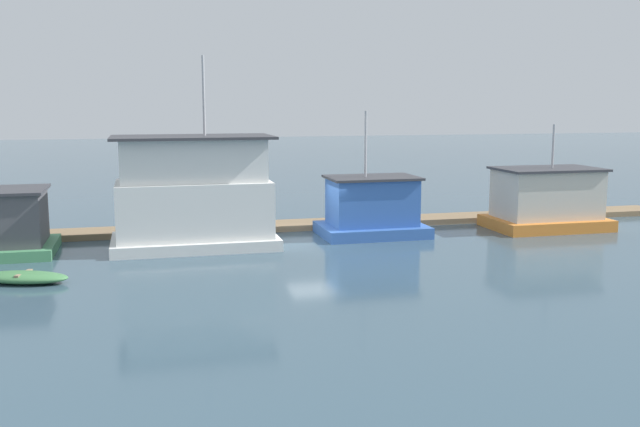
{
  "coord_description": "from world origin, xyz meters",
  "views": [
    {
      "loc": [
        -7.91,
        -32.47,
        6.5
      ],
      "look_at": [
        0.0,
        -1.0,
        1.4
      ],
      "focal_mm": 40.0,
      "sensor_mm": 36.0,
      "label": 1
    }
  ],
  "objects_px": {
    "houseboat_white": "(194,196)",
    "houseboat_blue": "(372,209)",
    "houseboat_orange": "(547,200)",
    "dinghy_green": "(24,277)"
  },
  "relations": [
    {
      "from": "houseboat_white",
      "to": "houseboat_blue",
      "type": "height_order",
      "value": "houseboat_white"
    },
    {
      "from": "houseboat_orange",
      "to": "dinghy_green",
      "type": "relative_size",
      "value": 1.65
    },
    {
      "from": "houseboat_white",
      "to": "houseboat_orange",
      "type": "distance_m",
      "value": 18.02
    },
    {
      "from": "houseboat_blue",
      "to": "houseboat_orange",
      "type": "bearing_deg",
      "value": -2.29
    },
    {
      "from": "houseboat_blue",
      "to": "houseboat_white",
      "type": "bearing_deg",
      "value": -175.19
    },
    {
      "from": "houseboat_orange",
      "to": "dinghy_green",
      "type": "height_order",
      "value": "houseboat_orange"
    },
    {
      "from": "houseboat_white",
      "to": "houseboat_blue",
      "type": "bearing_deg",
      "value": 4.81
    },
    {
      "from": "houseboat_orange",
      "to": "dinghy_green",
      "type": "xyz_separation_m",
      "value": [
        -24.52,
        -5.45,
        -1.26
      ]
    },
    {
      "from": "houseboat_white",
      "to": "houseboat_blue",
      "type": "xyz_separation_m",
      "value": [
        8.64,
        0.73,
        -1.02
      ]
    },
    {
      "from": "houseboat_blue",
      "to": "dinghy_green",
      "type": "height_order",
      "value": "houseboat_blue"
    }
  ]
}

